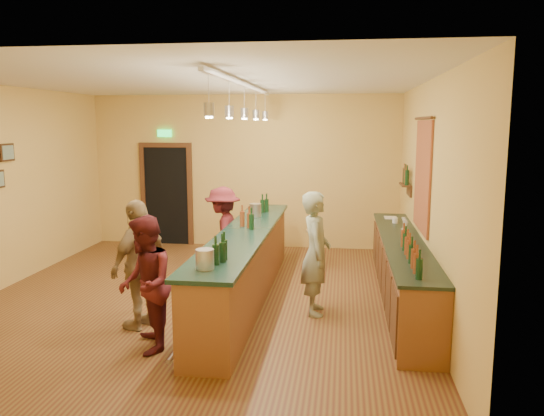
# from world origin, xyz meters

# --- Properties ---
(floor) EXTENTS (7.00, 7.00, 0.00)m
(floor) POSITION_xyz_m (0.00, 0.00, 0.00)
(floor) COLOR #5A2919
(floor) RESTS_ON ground
(ceiling) EXTENTS (6.50, 7.00, 0.02)m
(ceiling) POSITION_xyz_m (0.00, 0.00, 3.20)
(ceiling) COLOR silver
(ceiling) RESTS_ON wall_back
(wall_back) EXTENTS (6.50, 0.02, 3.20)m
(wall_back) POSITION_xyz_m (0.00, 3.50, 1.60)
(wall_back) COLOR gold
(wall_back) RESTS_ON floor
(wall_front) EXTENTS (6.50, 0.02, 3.20)m
(wall_front) POSITION_xyz_m (0.00, -3.50, 1.60)
(wall_front) COLOR gold
(wall_front) RESTS_ON floor
(wall_right) EXTENTS (0.02, 7.00, 3.20)m
(wall_right) POSITION_xyz_m (3.25, 0.00, 1.60)
(wall_right) COLOR gold
(wall_right) RESTS_ON floor
(doorway) EXTENTS (1.15, 0.09, 2.48)m
(doorway) POSITION_xyz_m (-1.70, 3.47, 1.13)
(doorway) COLOR black
(doorway) RESTS_ON wall_back
(tapestry) EXTENTS (0.03, 1.40, 1.60)m
(tapestry) POSITION_xyz_m (3.23, 0.40, 1.85)
(tapestry) COLOR maroon
(tapestry) RESTS_ON wall_right
(bottle_shelf) EXTENTS (0.17, 0.55, 0.54)m
(bottle_shelf) POSITION_xyz_m (3.17, 1.90, 1.67)
(bottle_shelf) COLOR #452714
(bottle_shelf) RESTS_ON wall_right
(back_counter) EXTENTS (0.60, 4.55, 1.27)m
(back_counter) POSITION_xyz_m (2.97, 0.18, 0.49)
(back_counter) COLOR brown
(back_counter) RESTS_ON floor
(tasting_bar) EXTENTS (0.73, 5.10, 1.38)m
(tasting_bar) POSITION_xyz_m (0.68, -0.00, 0.61)
(tasting_bar) COLOR brown
(tasting_bar) RESTS_ON floor
(pendant_track) EXTENTS (0.11, 4.60, 0.50)m
(pendant_track) POSITION_xyz_m (0.68, -0.00, 2.98)
(pendant_track) COLOR silver
(pendant_track) RESTS_ON ceiling
(bartender) EXTENTS (0.46, 0.65, 1.70)m
(bartender) POSITION_xyz_m (1.74, -0.42, 0.85)
(bartender) COLOR gray
(bartender) RESTS_ON floor
(customer_a) EXTENTS (0.84, 0.93, 1.58)m
(customer_a) POSITION_xyz_m (-0.13, -1.91, 0.79)
(customer_a) COLOR #59191E
(customer_a) RESTS_ON floor
(customer_b) EXTENTS (0.72, 1.06, 1.67)m
(customer_b) POSITION_xyz_m (-0.45, -1.23, 0.83)
(customer_b) COLOR #997A51
(customer_b) RESTS_ON floor
(customer_c) EXTENTS (0.62, 1.04, 1.58)m
(customer_c) POSITION_xyz_m (0.13, 0.91, 0.79)
(customer_c) COLOR #59191E
(customer_c) RESTS_ON floor
(bar_stool) EXTENTS (0.33, 0.33, 0.69)m
(bar_stool) POSITION_xyz_m (1.60, 2.00, 0.54)
(bar_stool) COLOR #9C7646
(bar_stool) RESTS_ON floor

